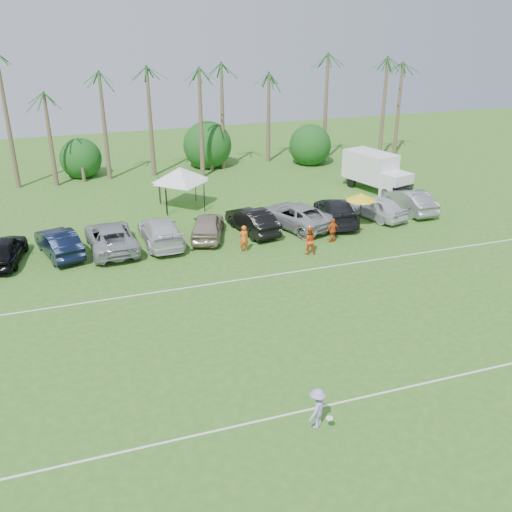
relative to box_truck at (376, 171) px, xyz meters
name	(u,v)px	position (x,y,z in m)	size (l,w,h in m)	color
ground	(321,446)	(-17.63, -27.08, -1.71)	(120.00, 120.00, 0.00)	#386A1F
field_lines	(251,335)	(-17.63, -19.08, -1.70)	(80.00, 12.10, 0.01)	white
palm_tree_3	(45,66)	(-25.63, 10.92, 8.36)	(2.40, 2.40, 11.90)	brown
palm_tree_4	(98,96)	(-21.63, 10.92, 5.77)	(2.40, 2.40, 8.90)	brown
palm_tree_5	(143,84)	(-17.63, 10.92, 6.65)	(2.40, 2.40, 9.90)	brown
palm_tree_6	(187,72)	(-13.63, 10.92, 7.51)	(2.40, 2.40, 10.90)	brown
palm_tree_7	(230,61)	(-9.63, 10.92, 8.36)	(2.40, 2.40, 11.90)	brown
palm_tree_8	(281,88)	(-4.63, 10.92, 5.77)	(2.40, 2.40, 8.90)	brown
palm_tree_9	(329,76)	(0.37, 10.92, 6.65)	(2.40, 2.40, 9.90)	brown
palm_tree_10	(375,66)	(5.37, 10.92, 7.51)	(2.40, 2.40, 10.90)	brown
palm_tree_11	(411,56)	(9.37, 10.92, 8.36)	(2.40, 2.40, 11.90)	brown
bush_tree_1	(81,160)	(-23.63, 11.92, 0.09)	(4.00, 4.00, 4.00)	brown
bush_tree_2	(209,150)	(-11.63, 11.92, 0.09)	(4.00, 4.00, 4.00)	brown
bush_tree_3	(304,143)	(-1.63, 11.92, 0.09)	(4.00, 4.00, 4.00)	brown
sideline_player_a	(244,239)	(-14.82, -9.14, -0.81)	(0.65, 0.43, 1.79)	orange
sideline_player_b	(309,240)	(-11.00, -10.83, -0.78)	(0.90, 0.70, 1.85)	#DD4E18
sideline_player_c	(333,230)	(-8.69, -9.51, -0.86)	(0.99, 0.41, 1.69)	#DA5518
box_truck	(376,171)	(0.00, 0.00, 0.00)	(3.98, 6.60, 3.19)	white
canopy_tent_left	(180,170)	(-16.74, 0.76, 1.37)	(4.44, 4.44, 3.60)	black
canopy_tent_right	(180,167)	(-16.69, 1.15, 1.48)	(4.59, 4.59, 3.72)	black
market_umbrella	(361,197)	(-5.46, -7.31, 0.48)	(2.19, 2.19, 2.44)	black
frisbee_player	(317,408)	(-17.36, -26.06, -0.87)	(1.23, 1.16, 1.67)	#A59ADB
parked_car_0	(4,250)	(-29.31, -6.05, -0.85)	(2.02, 5.03, 1.71)	black
parked_car_1	(59,243)	(-26.09, -5.90, -0.85)	(1.81, 5.20, 1.71)	black
parked_car_2	(111,237)	(-22.86, -6.02, -0.85)	(2.84, 6.17, 1.71)	#999CA2
parked_car_3	(161,231)	(-19.63, -6.02, -0.85)	(2.40, 5.91, 1.71)	silver
parked_car_4	(208,226)	(-16.40, -5.99, -0.85)	(2.02, 5.03, 1.71)	gray
parked_car_5	(252,220)	(-13.17, -5.98, -0.85)	(1.81, 5.20, 1.71)	black
parked_car_6	(295,215)	(-9.95, -5.93, -0.85)	(2.84, 6.17, 1.71)	#A0A0A1
parked_car_7	(336,211)	(-6.72, -6.03, -0.85)	(2.40, 5.91, 1.71)	black
parked_car_8	(376,207)	(-3.49, -6.19, -0.85)	(2.02, 5.03, 1.71)	silver
parked_car_9	(410,201)	(-0.26, -5.74, -0.85)	(1.81, 5.20, 1.71)	gray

